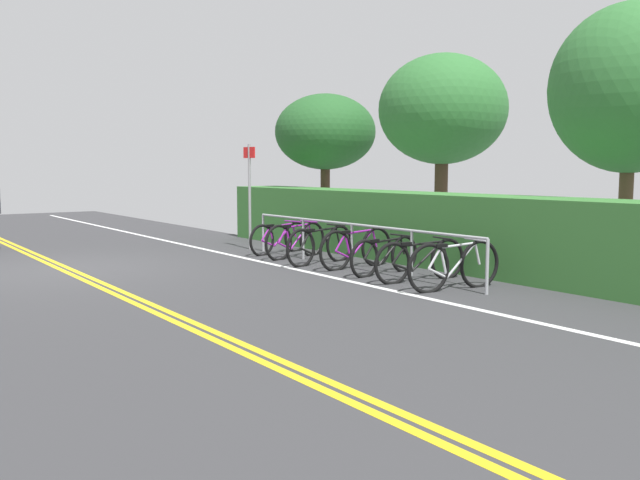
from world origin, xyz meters
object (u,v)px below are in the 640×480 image
object	(u,v)px
bicycle_3	(356,248)
tree_far_right	(631,89)
bike_rack	(352,234)
bicycle_1	(296,240)
tree_mid	(443,110)
bicycle_2	(321,245)
bicycle_0	(279,238)
tree_near_left	(325,132)
sign_post_near	(250,187)
bicycle_6	(455,266)
bicycle_5	(420,260)
bicycle_4	(385,256)

from	to	relation	value
bicycle_3	tree_far_right	world-z (taller)	tree_far_right
bike_rack	bicycle_1	size ratio (longest dim) A/B	3.72
bike_rack	tree_mid	size ratio (longest dim) A/B	1.43
bike_rack	bicycle_1	xyz separation A→B (m)	(-1.77, -0.02, -0.26)
bicycle_3	bicycle_2	bearing A→B (deg)	-164.20
bicycle_0	tree_mid	bearing A→B (deg)	72.79
bike_rack	tree_near_left	distance (m)	5.85
tree_far_right	bicycle_2	bearing A→B (deg)	-139.52
bicycle_1	sign_post_near	bearing A→B (deg)	-179.12
bicycle_3	bicycle_6	xyz separation A→B (m)	(2.53, -0.20, 0.00)
bicycle_5	bicycle_6	distance (m)	0.86
bicycle_5	tree_near_left	distance (m)	7.34
bicycle_1	tree_mid	distance (m)	4.64
bike_rack	bicycle_4	size ratio (longest dim) A/B	3.78
bicycle_0	tree_near_left	xyz separation A→B (m)	(-2.12, 2.76, 2.38)
tree_far_right	bicycle_1	bearing A→B (deg)	-146.38
bicycle_6	tree_mid	xyz separation A→B (m)	(-3.95, 3.80, 2.72)
bicycle_1	tree_far_right	bearing A→B (deg)	33.62
bicycle_1	bicycle_2	world-z (taller)	same
tree_far_right	bicycle_5	bearing A→B (deg)	-115.00
bicycle_2	tree_near_left	world-z (taller)	tree_near_left
sign_post_near	tree_mid	world-z (taller)	tree_mid
tree_near_left	tree_far_right	distance (m)	7.89
bicycle_4	tree_far_right	distance (m)	4.87
bicycle_0	tree_near_left	distance (m)	4.21
bicycle_4	tree_near_left	bearing A→B (deg)	153.13
bicycle_6	tree_near_left	distance (m)	8.12
bicycle_3	bicycle_5	world-z (taller)	bicycle_3
bike_rack	bicycle_1	distance (m)	1.79
bicycle_1	tree_mid	world-z (taller)	tree_mid
sign_post_near	tree_near_left	size ratio (longest dim) A/B	0.63
tree_mid	tree_far_right	xyz separation A→B (m)	(4.62, -0.43, -0.01)
bicycle_4	bicycle_6	xyz separation A→B (m)	(1.69, -0.13, 0.04)
bicycle_1	bicycle_3	xyz separation A→B (m)	(1.78, 0.13, 0.01)
bicycle_2	bicycle_6	xyz separation A→B (m)	(3.32, 0.03, 0.01)
bicycle_3	bicycle_6	bearing A→B (deg)	-4.41
bicycle_4	tree_mid	bearing A→B (deg)	121.64
bike_rack	sign_post_near	size ratio (longest dim) A/B	2.68
bike_rack	bicycle_2	size ratio (longest dim) A/B	3.52
bicycle_3	sign_post_near	world-z (taller)	sign_post_near
bicycle_4	tree_mid	xyz separation A→B (m)	(-2.26, 3.67, 2.77)
bicycle_2	bicycle_6	size ratio (longest dim) A/B	1.04
bicycle_5	sign_post_near	xyz separation A→B (m)	(-5.24, -0.09, 1.06)
sign_post_near	tree_near_left	distance (m)	3.36
bicycle_6	tree_far_right	world-z (taller)	tree_far_right
bicycle_5	tree_near_left	xyz separation A→B (m)	(-6.36, 2.79, 2.37)
bicycle_0	bicycle_3	bearing A→B (deg)	0.65
tree_far_right	tree_mid	bearing A→B (deg)	174.72
bike_rack	bicycle_3	distance (m)	0.28
bicycle_5	tree_far_right	bearing A→B (deg)	65.00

